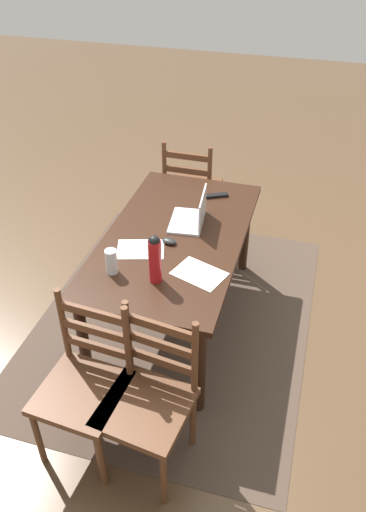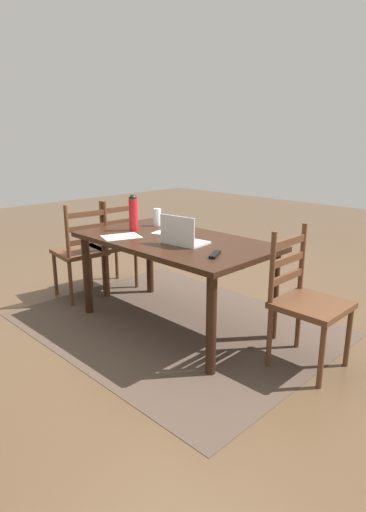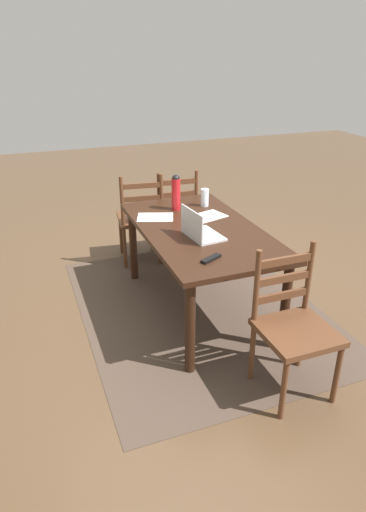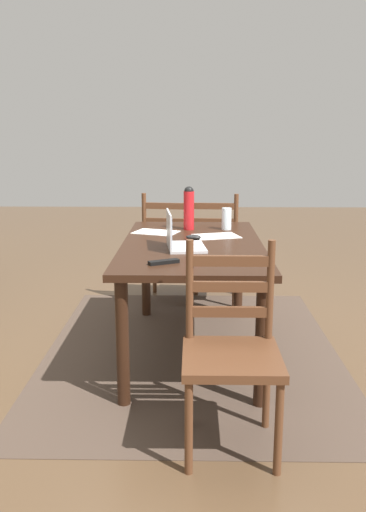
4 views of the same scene
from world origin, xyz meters
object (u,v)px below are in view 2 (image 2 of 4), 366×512
object	(u,v)px
dining_table	(174,250)
chair_left_near	(306,302)
chair_right_far	(81,251)
computer_mouse	(166,235)
water_bottle	(133,212)
chair_right_near	(112,245)
drinking_glass	(157,217)
tv_remote	(215,255)
laptop	(182,237)

from	to	relation	value
dining_table	chair_left_near	bearing A→B (deg)	-170.76
chair_right_far	computer_mouse	world-z (taller)	chair_right_far
chair_left_near	water_bottle	size ratio (longest dim) A/B	3.05
chair_right_far	chair_left_near	xyz separation A→B (m)	(-2.19, -0.36, 0.00)
chair_right_far	dining_table	bearing A→B (deg)	-170.48
chair_right_near	water_bottle	size ratio (longest dim) A/B	3.05
chair_left_near	computer_mouse	bearing A→B (deg)	8.14
drinking_glass	computer_mouse	xyz separation A→B (m)	(-0.38, 0.24, -0.06)
chair_left_near	water_bottle	bearing A→B (deg)	7.40
dining_table	water_bottle	xyz separation A→B (m)	(0.47, 0.03, 0.25)
water_bottle	drinking_glass	size ratio (longest dim) A/B	1.98
dining_table	tv_remote	bearing A→B (deg)	164.82
drinking_glass	chair_left_near	bearing A→B (deg)	177.50
dining_table	laptop	xyz separation A→B (m)	(-0.18, 0.08, 0.15)
chair_right_far	chair_left_near	world-z (taller)	same
chair_right_far	laptop	world-z (taller)	laptop
water_bottle	computer_mouse	size ratio (longest dim) A/B	3.12
dining_table	tv_remote	xyz separation A→B (m)	(-0.57, 0.15, 0.10)
chair_right_near	chair_left_near	world-z (taller)	same
laptop	water_bottle	xyz separation A→B (m)	(0.65, -0.06, 0.10)
chair_right_far	tv_remote	world-z (taller)	chair_right_far
laptop	drinking_glass	bearing A→B (deg)	-26.83
chair_right_near	chair_right_far	bearing A→B (deg)	89.96
dining_table	chair_right_near	xyz separation A→B (m)	(1.10, -0.17, -0.19)
chair_right_far	drinking_glass	distance (m)	0.84
dining_table	chair_right_far	size ratio (longest dim) A/B	1.70
chair_left_near	laptop	distance (m)	1.01
tv_remote	dining_table	bearing A→B (deg)	-41.49
laptop	drinking_glass	size ratio (longest dim) A/B	2.17
drinking_glass	water_bottle	bearing A→B (deg)	89.83
chair_right_near	chair_left_near	size ratio (longest dim) A/B	1.00
dining_table	chair_left_near	distance (m)	1.13
laptop	dining_table	bearing A→B (deg)	-24.79
dining_table	laptop	bearing A→B (deg)	155.21
drinking_glass	computer_mouse	bearing A→B (deg)	147.54
chair_right_near	laptop	world-z (taller)	laptop
chair_right_near	computer_mouse	distance (m)	1.06
laptop	computer_mouse	size ratio (longest dim) A/B	3.43
dining_table	computer_mouse	world-z (taller)	computer_mouse
drinking_glass	tv_remote	size ratio (longest dim) A/B	0.93
chair_left_near	laptop	size ratio (longest dim) A/B	2.77
chair_right_near	chair_right_far	distance (m)	0.36
laptop	water_bottle	distance (m)	0.66
chair_left_near	dining_table	bearing A→B (deg)	9.24
tv_remote	chair_right_near	bearing A→B (deg)	-37.49
drinking_glass	tv_remote	world-z (taller)	drinking_glass
tv_remote	drinking_glass	bearing A→B (deg)	-47.39
computer_mouse	tv_remote	xyz separation A→B (m)	(-0.66, 0.16, -0.01)
dining_table	chair_left_near	size ratio (longest dim) A/B	1.70
chair_left_near	laptop	bearing A→B (deg)	15.77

